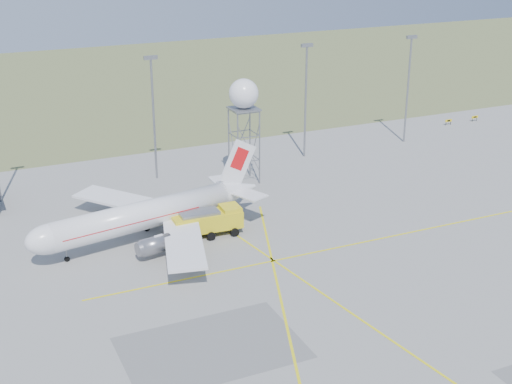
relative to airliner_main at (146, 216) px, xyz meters
name	(u,v)px	position (x,y,z in m)	size (l,w,h in m)	color
ground	(466,379)	(18.56, -42.85, -3.58)	(400.00, 400.00, 0.00)	#A5A49F
grass_strip	(110,85)	(18.56, 97.15, -3.57)	(400.00, 120.00, 0.03)	#5E6F3D
mast_b	(153,108)	(8.56, 23.15, 8.49)	(2.20, 0.50, 20.50)	gray
mast_c	(306,91)	(36.56, 23.15, 8.49)	(2.20, 0.50, 20.50)	gray
mast_d	(408,80)	(58.56, 23.15, 8.49)	(2.20, 0.50, 20.50)	gray
taxi_sign_near	(449,121)	(74.16, 29.15, -2.70)	(1.60, 0.17, 1.20)	black
taxi_sign_far	(475,117)	(81.16, 29.15, -2.70)	(1.60, 0.17, 1.20)	black
airliner_main	(146,216)	(0.00, 0.00, 0.00)	(34.27, 32.88, 11.70)	white
radar_tower	(244,125)	(21.25, 15.58, 6.06)	(4.75, 4.75, 17.19)	gray
fire_truck	(209,223)	(8.23, -2.03, -1.74)	(9.73, 4.14, 3.85)	gold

